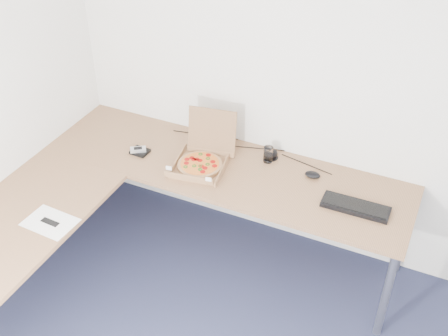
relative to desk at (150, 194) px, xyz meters
The scene contains 11 objects.
room_shell 1.39m from the desk, 49.77° to the right, with size 3.50×3.50×2.50m, color white, non-canonical shape.
desk is the anchor object (origin of this frame).
pizza_box 0.42m from the desk, 64.79° to the left, with size 0.33×0.39×0.34m.
drinking_glass 0.84m from the desk, 47.64° to the left, with size 0.06×0.06×0.11m, color white.
keyboard 1.28m from the desk, 17.07° to the left, with size 0.41×0.15×0.03m, color black.
mouse 1.06m from the desk, 32.63° to the left, with size 0.10×0.07×0.04m, color black.
wallet 0.44m from the desk, 130.08° to the left, with size 0.12×0.10×0.02m, color black.
phone 0.44m from the desk, 131.56° to the left, with size 0.11×0.06×0.02m, color #B2B5BA.
paper_sheet 0.63m from the desk, 127.05° to the right, with size 0.30×0.21×0.00m, color white.
dome_speaker 0.88m from the desk, 49.32° to the left, with size 0.09×0.09×0.07m, color black.
cable_bundle 0.80m from the desk, 62.24° to the left, with size 0.58×0.04×0.01m, color black, non-canonical shape.
Camera 1 is at (0.77, -1.35, 2.95)m, focal length 45.03 mm.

